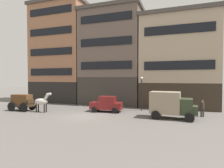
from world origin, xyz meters
name	(u,v)px	position (x,y,z in m)	size (l,w,h in m)	color
ground_plane	(83,116)	(0.00, 0.00, 0.00)	(120.00, 120.00, 0.00)	#605B56
building_far_left	(60,53)	(-9.57, 9.70, 8.29)	(9.63, 5.69, 16.50)	black
building_center_left	(112,56)	(-0.32, 9.70, 7.30)	(9.57, 5.69, 14.50)	#38332D
building_center_right	(178,61)	(9.25, 9.71, 6.36)	(10.27, 5.69, 12.64)	#33281E
cargo_wagon	(22,101)	(-8.51, 0.33, 1.15)	(2.97, 1.63, 1.98)	#3D2819
draft_horse	(42,101)	(-5.56, 0.33, 1.27)	(2.35, 0.68, 2.30)	beige
delivery_truck_near	(171,104)	(8.71, 1.76, 1.42)	(4.44, 2.35, 2.62)	#2D3823
sedan_dark	(107,104)	(1.41, 3.11, 0.91)	(3.84, 2.16, 1.83)	maroon
pedestrian_officer	(202,107)	(11.68, 3.67, 0.98)	(0.49, 0.49, 1.79)	#38332D
streetlamp_curbside	(142,89)	(5.17, 5.17, 2.67)	(0.32, 0.32, 4.12)	black
fire_hydrant_curbside	(41,102)	(-10.24, 5.53, 0.43)	(0.24, 0.24, 0.83)	maroon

